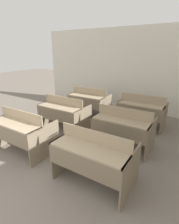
{
  "coord_description": "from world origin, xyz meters",
  "views": [
    {
      "loc": [
        2.29,
        -0.38,
        2.16
      ],
      "look_at": [
        0.25,
        2.86,
        0.8
      ],
      "focal_mm": 28.0,
      "sensor_mm": 36.0,
      "label": 1
    }
  ],
  "objects_px": {
    "bench_third_left": "(89,101)",
    "schoolbag": "(8,130)",
    "bench_front_right": "(94,156)",
    "bench_second_right": "(123,127)",
    "bench_second_left": "(64,113)",
    "bench_third_right": "(141,110)",
    "bench_front_left": "(22,130)"
  },
  "relations": [
    {
      "from": "bench_third_left",
      "to": "schoolbag",
      "type": "distance_m",
      "value": 2.7
    },
    {
      "from": "bench_front_right",
      "to": "bench_second_right",
      "type": "height_order",
      "value": "same"
    },
    {
      "from": "bench_second_left",
      "to": "bench_third_right",
      "type": "distance_m",
      "value": 2.26
    },
    {
      "from": "bench_second_right",
      "to": "schoolbag",
      "type": "xyz_separation_m",
      "value": [
        -2.7,
        -1.13,
        -0.31
      ]
    },
    {
      "from": "bench_third_left",
      "to": "bench_front_right",
      "type": "bearing_deg",
      "value": -56.3
    },
    {
      "from": "bench_front_left",
      "to": "bench_third_left",
      "type": "height_order",
      "value": "same"
    },
    {
      "from": "bench_front_right",
      "to": "schoolbag",
      "type": "xyz_separation_m",
      "value": [
        -2.74,
        0.23,
        -0.31
      ]
    },
    {
      "from": "bench_front_right",
      "to": "bench_second_left",
      "type": "xyz_separation_m",
      "value": [
        -1.81,
        1.37,
        0.0
      ]
    },
    {
      "from": "bench_third_left",
      "to": "schoolbag",
      "type": "relative_size",
      "value": 3.37
    },
    {
      "from": "bench_second_left",
      "to": "bench_third_left",
      "type": "relative_size",
      "value": 1.0
    },
    {
      "from": "bench_front_right",
      "to": "schoolbag",
      "type": "distance_m",
      "value": 2.76
    },
    {
      "from": "bench_second_right",
      "to": "bench_third_left",
      "type": "distance_m",
      "value": 2.29
    },
    {
      "from": "bench_third_left",
      "to": "bench_second_left",
      "type": "bearing_deg",
      "value": -88.67
    },
    {
      "from": "bench_front_left",
      "to": "bench_third_left",
      "type": "bearing_deg",
      "value": 90.09
    },
    {
      "from": "bench_second_right",
      "to": "bench_third_left",
      "type": "bearing_deg",
      "value": 142.24
    },
    {
      "from": "bench_front_left",
      "to": "bench_second_right",
      "type": "bearing_deg",
      "value": 36.71
    },
    {
      "from": "bench_second_left",
      "to": "bench_second_right",
      "type": "bearing_deg",
      "value": -0.54
    },
    {
      "from": "bench_second_left",
      "to": "schoolbag",
      "type": "relative_size",
      "value": 3.37
    },
    {
      "from": "bench_front_left",
      "to": "schoolbag",
      "type": "height_order",
      "value": "bench_front_left"
    },
    {
      "from": "bench_front_left",
      "to": "bench_front_right",
      "type": "relative_size",
      "value": 1.0
    },
    {
      "from": "bench_second_right",
      "to": "schoolbag",
      "type": "height_order",
      "value": "bench_second_right"
    },
    {
      "from": "bench_third_right",
      "to": "bench_second_right",
      "type": "bearing_deg",
      "value": -90.46
    },
    {
      "from": "schoolbag",
      "to": "bench_second_left",
      "type": "bearing_deg",
      "value": 50.97
    },
    {
      "from": "bench_second_left",
      "to": "schoolbag",
      "type": "bearing_deg",
      "value": -129.03
    },
    {
      "from": "bench_front_right",
      "to": "bench_second_left",
      "type": "bearing_deg",
      "value": 142.77
    },
    {
      "from": "schoolbag",
      "to": "bench_third_right",
      "type": "bearing_deg",
      "value": 42.98
    },
    {
      "from": "bench_front_left",
      "to": "bench_front_right",
      "type": "xyz_separation_m",
      "value": [
        1.84,
        -0.01,
        0.0
      ]
    },
    {
      "from": "bench_second_right",
      "to": "bench_third_left",
      "type": "height_order",
      "value": "same"
    },
    {
      "from": "bench_second_right",
      "to": "bench_third_right",
      "type": "bearing_deg",
      "value": 89.54
    },
    {
      "from": "bench_front_right",
      "to": "bench_second_right",
      "type": "relative_size",
      "value": 1.0
    },
    {
      "from": "bench_front_right",
      "to": "schoolbag",
      "type": "relative_size",
      "value": 3.37
    },
    {
      "from": "bench_front_right",
      "to": "bench_third_left",
      "type": "height_order",
      "value": "same"
    }
  ]
}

